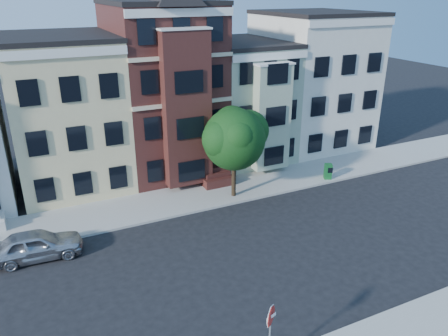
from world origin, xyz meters
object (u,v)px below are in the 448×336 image
parked_car (36,245)px  newspaper_box (328,171)px  stop_sign (270,332)px  street_tree (234,143)px

parked_car → newspaper_box: size_ratio=4.02×
stop_sign → newspaper_box: bearing=27.1°
street_tree → stop_sign: (-5.22, -13.27, -2.20)m
parked_car → stop_sign: size_ratio=1.52×
street_tree → stop_sign: 14.43m
street_tree → parked_car: bearing=-170.9°
street_tree → newspaper_box: street_tree is taller
street_tree → stop_sign: street_tree is taller
parked_car → stop_sign: bearing=-143.5°
parked_car → newspaper_box: bearing=-81.5°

